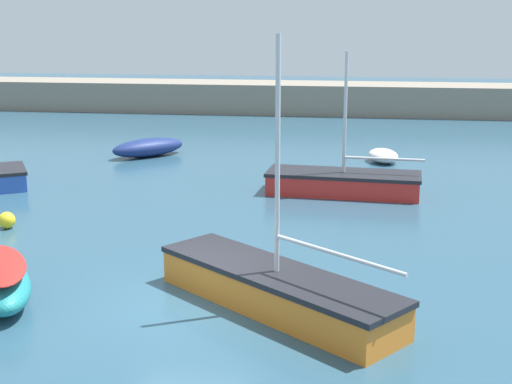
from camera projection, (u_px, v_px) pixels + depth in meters
name	position (u px, v px, depth m)	size (l,w,h in m)	color
ground_plane	(187.00, 307.00, 15.31)	(120.00, 120.00, 0.20)	#284C60
harbor_breakwater	(303.00, 98.00, 45.42)	(57.99, 3.92, 1.87)	gray
sailboat_tall_mast	(277.00, 289.00, 14.88)	(5.62, 4.86, 5.67)	orange
rowboat_blue_near	(148.00, 147.00, 31.21)	(3.27, 3.31, 0.79)	navy
sailboat_twin_hulled	(343.00, 182.00, 24.59)	(5.39, 2.15, 4.87)	red
rowboat_with_red_cover	(0.00, 281.00, 15.21)	(2.68, 3.31, 0.96)	teal
fishing_dinghy_green	(383.00, 156.00, 29.97)	(1.63, 2.06, 0.57)	white
mooring_buoy_yellow	(7.00, 220.00, 20.61)	(0.49, 0.49, 0.49)	yellow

